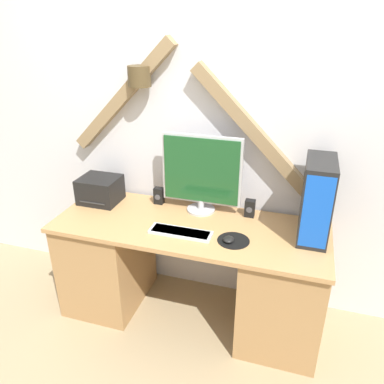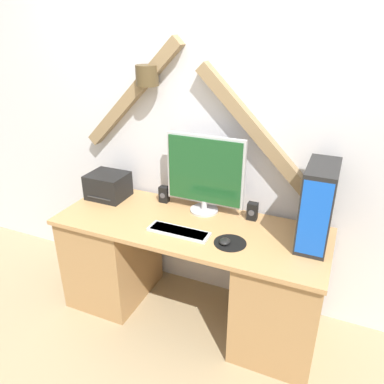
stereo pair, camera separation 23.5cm
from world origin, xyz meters
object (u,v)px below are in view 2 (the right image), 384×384
at_px(speaker_left, 164,194).
at_px(speaker_right, 252,211).
at_px(monitor, 205,173).
at_px(printer, 108,186).
at_px(computer_tower, 318,206).
at_px(keyboard, 179,232).
at_px(mouse, 225,241).

xyz_separation_m(speaker_left, speaker_right, (0.66, -0.00, 0.00)).
distance_m(monitor, printer, 0.78).
bearing_deg(computer_tower, speaker_right, 161.95).
bearing_deg(speaker_right, computer_tower, -18.05).
bearing_deg(printer, keyboard, -20.46).
bearing_deg(mouse, speaker_right, 79.51).
bearing_deg(keyboard, mouse, -1.24).
relative_size(keyboard, computer_tower, 0.81).
bearing_deg(speaker_left, speaker_right, -0.17).
bearing_deg(printer, computer_tower, -1.58).
bearing_deg(speaker_left, keyboard, -51.36).
distance_m(monitor, speaker_left, 0.40).
xyz_separation_m(monitor, mouse, (0.27, -0.35, -0.27)).
distance_m(mouse, computer_tower, 0.58).
relative_size(keyboard, speaker_right, 3.30).
xyz_separation_m(printer, speaker_right, (1.09, 0.09, -0.03)).
bearing_deg(computer_tower, keyboard, -164.11).
relative_size(monitor, computer_tower, 1.11).
bearing_deg(mouse, keyboard, 178.76).
distance_m(mouse, printer, 1.06).
distance_m(keyboard, printer, 0.76).
relative_size(speaker_left, speaker_right, 1.00).
bearing_deg(mouse, printer, 165.07).
bearing_deg(monitor, speaker_left, 177.14).
distance_m(monitor, speaker_right, 0.41).
distance_m(mouse, speaker_right, 0.37).
bearing_deg(monitor, computer_tower, -9.05).
relative_size(monitor, keyboard, 1.38).
bearing_deg(monitor, keyboard, -96.06).
height_order(keyboard, speaker_left, speaker_left).
bearing_deg(mouse, computer_tower, 25.78).
xyz_separation_m(computer_tower, speaker_left, (-1.07, 0.14, -0.19)).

